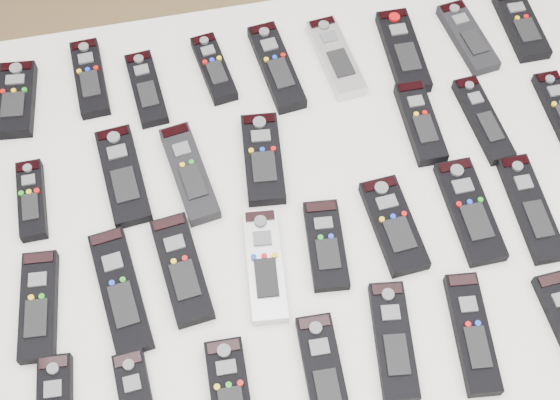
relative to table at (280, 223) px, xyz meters
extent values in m
plane|color=#977D4D|center=(-0.04, -0.08, -0.72)|extent=(4.00, 4.00, 0.00)
cube|color=white|center=(0.00, 0.00, 0.04)|extent=(1.25, 0.88, 0.04)
cylinder|color=beige|center=(0.56, 0.38, -0.35)|extent=(0.04, 0.04, 0.74)
cube|color=black|center=(-0.41, 0.29, 0.07)|extent=(0.08, 0.16, 0.02)
cube|color=black|center=(-0.28, 0.31, 0.07)|extent=(0.06, 0.16, 0.02)
cube|color=black|center=(-0.18, 0.27, 0.07)|extent=(0.06, 0.16, 0.02)
cube|color=black|center=(-0.06, 0.29, 0.07)|extent=(0.06, 0.15, 0.02)
cube|color=black|center=(0.05, 0.27, 0.07)|extent=(0.07, 0.19, 0.02)
cube|color=#B7B7BC|center=(0.16, 0.27, 0.07)|extent=(0.07, 0.18, 0.02)
cube|color=black|center=(0.28, 0.26, 0.07)|extent=(0.06, 0.18, 0.02)
cube|color=black|center=(0.40, 0.27, 0.07)|extent=(0.07, 0.17, 0.02)
cube|color=black|center=(0.51, 0.28, 0.07)|extent=(0.06, 0.16, 0.02)
cube|color=black|center=(-0.39, 0.08, 0.07)|extent=(0.04, 0.14, 0.02)
cube|color=black|center=(-0.24, 0.10, 0.07)|extent=(0.08, 0.19, 0.02)
cube|color=black|center=(-0.13, 0.08, 0.07)|extent=(0.08, 0.19, 0.02)
cube|color=black|center=(-0.01, 0.09, 0.07)|extent=(0.08, 0.17, 0.02)
cube|color=black|center=(0.26, 0.10, 0.07)|extent=(0.05, 0.16, 0.02)
cube|color=black|center=(0.37, 0.09, 0.07)|extent=(0.06, 0.17, 0.02)
cube|color=black|center=(-0.39, -0.10, 0.07)|extent=(0.07, 0.17, 0.02)
cube|color=black|center=(-0.27, -0.10, 0.07)|extent=(0.08, 0.21, 0.02)
cube|color=black|center=(-0.17, -0.08, 0.07)|extent=(0.08, 0.18, 0.02)
cube|color=#B7B7BC|center=(-0.04, -0.10, 0.07)|extent=(0.07, 0.19, 0.02)
cube|color=black|center=(0.05, -0.09, 0.07)|extent=(0.07, 0.15, 0.02)
cube|color=black|center=(0.17, -0.08, 0.07)|extent=(0.07, 0.17, 0.02)
cube|color=black|center=(0.29, -0.07, 0.07)|extent=(0.06, 0.18, 0.02)
cube|color=black|center=(0.39, -0.09, 0.07)|extent=(0.05, 0.19, 0.02)
cube|color=black|center=(-0.13, -0.29, 0.07)|extent=(0.06, 0.16, 0.02)
cube|color=black|center=(0.00, -0.29, 0.07)|extent=(0.06, 0.18, 0.02)
cube|color=black|center=(0.12, -0.26, 0.07)|extent=(0.07, 0.18, 0.02)
cube|color=black|center=(0.23, -0.27, 0.07)|extent=(0.07, 0.19, 0.02)
camera|label=1|loc=(-0.12, -0.60, 1.15)|focal=50.00mm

